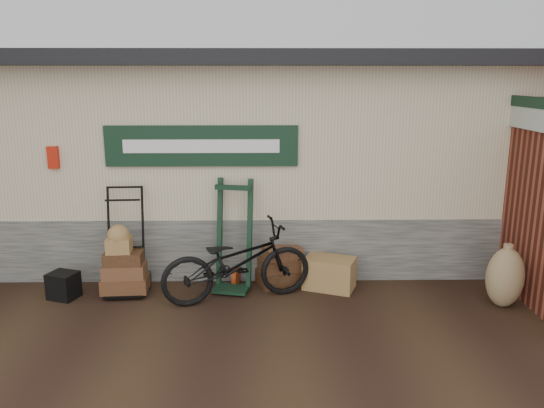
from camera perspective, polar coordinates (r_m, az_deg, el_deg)
The scene contains 9 objects.
ground at distance 6.82m, azimuth -5.45°, elevation -11.32°, with size 80.00×80.00×0.00m, color black.
station_building at distance 9.01m, azimuth -4.37°, elevation 5.57°, with size 14.40×4.10×3.20m.
porter_trolley at distance 7.40m, azimuth -15.52°, elevation -3.72°, with size 0.73×0.55×1.46m, color black, non-canonical shape.
green_barrow at distance 7.21m, azimuth -4.16°, elevation -3.41°, with size 0.55×0.47×1.52m, color black, non-canonical shape.
suitcase_stack at distance 7.48m, azimuth 0.96°, elevation -6.65°, with size 0.63×0.39×0.55m, color #3A1B12, non-canonical shape.
wicker_hamper at distance 7.42m, azimuth 6.20°, elevation -7.40°, with size 0.67×0.44×0.44m, color olive.
black_trunk at distance 7.60m, azimuth -21.52°, elevation -8.14°, with size 0.35×0.30×0.35m, color black.
bicycle at distance 6.90m, azimuth -3.79°, elevation -5.83°, with size 1.98×0.69×1.15m, color black.
burlap_sack_left at distance 7.37m, azimuth 23.78°, elevation -7.25°, with size 0.49×0.41×0.78m, color olive.
Camera 1 is at (0.54, -6.17, 2.87)m, focal length 35.00 mm.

